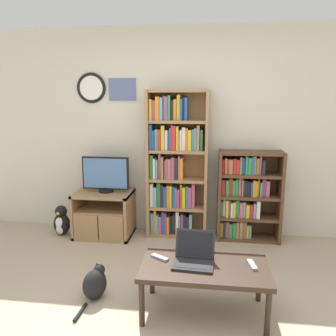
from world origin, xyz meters
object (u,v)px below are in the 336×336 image
remote_far_from_laptop (252,265)px  penguin_figurine (61,222)px  remote_near_laptop (160,257)px  bookshelf_tall (174,167)px  coffee_table (204,271)px  television (106,175)px  bookshelf_short (245,195)px  laptop (194,256)px  tv_stand (104,214)px  cat (95,283)px

remote_far_from_laptop → penguin_figurine: (-2.23, 1.32, -0.24)m
remote_near_laptop → remote_far_from_laptop: 0.74m
bookshelf_tall → coffee_table: (0.42, -1.58, -0.53)m
coffee_table → remote_near_laptop: 0.38m
television → bookshelf_short: bearing=4.0°
bookshelf_tall → bookshelf_short: (0.88, -0.01, -0.34)m
television → bookshelf_short: bookshelf_short is taller
remote_near_laptop → penguin_figurine: 1.98m
bookshelf_short → bookshelf_tall: bearing=179.5°
bookshelf_short → laptop: (-0.55, -1.53, -0.09)m
bookshelf_short → tv_stand: bearing=-175.5°
television → cat: (0.33, -1.37, -0.66)m
bookshelf_tall → penguin_figurine: 1.62m
remote_near_laptop → laptop: bearing=113.6°
laptop → remote_near_laptop: (-0.28, 0.04, -0.05)m
cat → coffee_table: bearing=19.4°
remote_near_laptop → coffee_table: bearing=108.8°
tv_stand → remote_near_laptop: bearing=-55.5°
coffee_table → remote_far_from_laptop: 0.38m
coffee_table → penguin_figurine: coffee_table is taller
remote_far_from_laptop → cat: (-1.31, 0.03, -0.28)m
penguin_figurine → bookshelf_short: bearing=4.9°
bookshelf_short → penguin_figurine: 2.35m
tv_stand → remote_far_from_laptop: tv_stand is taller
television → bookshelf_tall: bearing=8.6°
bookshelf_tall → remote_near_laptop: (0.05, -1.50, -0.48)m
remote_near_laptop → television: bearing=-116.1°
coffee_table → tv_stand: bearing=132.3°
remote_far_from_laptop → remote_near_laptop: bearing=167.2°
television → laptop: size_ratio=1.75×
remote_near_laptop → remote_far_from_laptop: same height
laptop → penguin_figurine: 2.23m
coffee_table → remote_far_from_laptop: remote_far_from_laptop is taller
remote_near_laptop → cat: bearing=-59.6°
remote_near_laptop → penguin_figurine: remote_near_laptop is taller
coffee_table → remote_near_laptop: (-0.37, 0.08, 0.05)m
coffee_table → penguin_figurine: size_ratio=2.60×
coffee_table → cat: 0.97m
bookshelf_short → penguin_figurine: size_ratio=2.85×
coffee_table → bookshelf_tall: bearing=104.8°
bookshelf_tall → remote_near_laptop: 1.58m
television → laptop: 1.87m
bookshelf_short → penguin_figurine: bearing=-175.1°
laptop → television: bearing=133.6°
tv_stand → laptop: laptop is taller
coffee_table → remote_near_laptop: size_ratio=6.33×
cat → remote_near_laptop: bearing=24.0°
television → bookshelf_tall: size_ratio=0.32×
cat → remote_far_from_laptop: bearing=23.0°
television → bookshelf_tall: 0.87m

